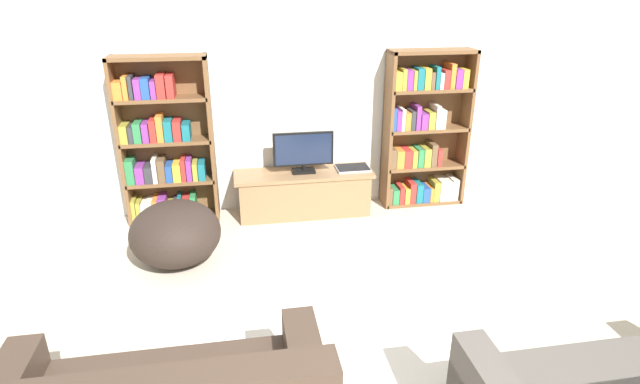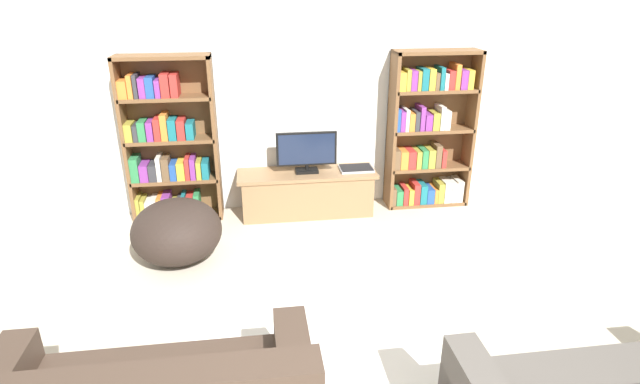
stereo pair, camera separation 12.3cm
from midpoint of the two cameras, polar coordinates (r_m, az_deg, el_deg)
wall_back at (r=5.38m, az=-1.42°, el=11.56°), size 8.80×0.06×2.60m
bookshelf_left at (r=5.36m, az=-16.31°, el=5.13°), size 0.92×0.30×1.71m
bookshelf_right at (r=5.64m, az=12.80°, el=6.50°), size 0.92×0.30×1.71m
tv_stand at (r=5.42m, az=-0.84°, el=-0.06°), size 1.48×0.45×0.48m
television at (r=5.26m, az=-0.87°, el=4.66°), size 0.64×0.16×0.44m
laptop at (r=5.42m, az=4.80°, el=2.69°), size 0.36×0.26×0.03m
area_rug at (r=3.66m, az=1.50°, el=-16.85°), size 1.94×1.59×0.02m
beanbag_ottoman at (r=4.65m, az=-15.31°, el=-4.36°), size 0.80×0.80×0.57m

